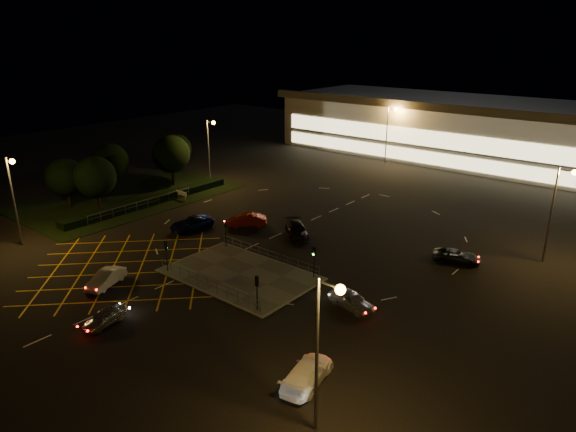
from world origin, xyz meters
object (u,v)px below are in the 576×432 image
Objects in this scene: signal_ne at (314,256)px; car_right_silver at (352,300)px; car_near_silver at (104,317)px; car_queue_white at (106,278)px; car_far_dkgrey at (297,230)px; car_east_grey at (457,256)px; car_circ_red at (247,220)px; signal_sw at (166,250)px; car_approach_white at (307,373)px; signal_se at (257,286)px; signal_nw at (225,227)px; car_left_blue at (192,223)px.

signal_ne is 6.63m from car_right_silver.
car_near_silver is 7.13m from car_queue_white.
car_far_dkgrey is 1.11× the size of car_east_grey.
signal_ne is 16.13m from car_circ_red.
signal_sw and signal_ne have the same top height.
car_near_silver is 0.80× the size of car_circ_red.
car_approach_white is (17.01, -20.34, -0.01)m from car_far_dkgrey.
car_east_grey is at bearing -114.42° from signal_se.
car_right_silver is (17.92, -2.52, -1.62)m from signal_nw.
signal_sw reaches higher than car_circ_red.
car_circ_red is at bearing 141.00° from car_far_dkgrey.
signal_nw and signal_ne have the same top height.
car_approach_white is at bearing -152.66° from car_right_silver.
car_left_blue is (-7.22, 1.31, -1.62)m from signal_nw.
signal_sw is at bearing 103.90° from car_near_silver.
signal_sw is 14.41m from signal_ne.
signal_nw is 0.66× the size of car_east_grey.
signal_nw is 24.51m from car_east_grey.
signal_se is at bearing -20.01° from car_left_blue.
car_right_silver is (25.14, -3.83, 0.00)m from car_left_blue.
car_left_blue is (-5.14, 14.77, 0.03)m from car_queue_white.
signal_sw reaches higher than car_approach_white.
car_queue_white is 23.09m from car_approach_white.
signal_nw is 0.67× the size of car_circ_red.
signal_ne is 0.83× the size of car_near_silver.
car_queue_white is 0.82× the size of car_far_dkgrey.
car_queue_white is 0.93× the size of car_circ_red.
signal_se is 0.72× the size of car_queue_white.
signal_ne is at bearing 1.90° from car_left_blue.
car_east_grey is at bearing 62.99° from car_circ_red.
car_right_silver is 15.10m from car_east_grey.
car_circ_red is (-14.77, 14.27, -1.59)m from signal_se.
car_near_silver is at bearing 131.62° from car_east_grey.
car_left_blue is (-19.22, 1.31, -1.62)m from signal_ne.
car_approach_white is at bearing 151.58° from signal_se.
car_east_grey is (21.18, 12.22, -1.70)m from signal_nw.
car_right_silver is 0.84× the size of car_approach_white.
car_far_dkgrey is at bearing 81.18° from car_near_silver.
signal_sw is 0.71× the size of car_right_silver.
car_left_blue is at bearing 159.81° from car_far_dkgrey.
signal_se is at bearing -40.29° from car_approach_white.
car_right_silver is at bearing -2.87° from car_left_blue.
car_circ_red is at bearing 156.96° from signal_ne.
car_east_grey is at bearing 27.56° from car_queue_white.
signal_nw is at bearing -167.09° from car_far_dkgrey.
signal_ne is at bearing 26.02° from car_circ_red.
car_circ_red is at bearing 85.86° from car_east_grey.
car_approach_white reaches higher than car_east_grey.
car_east_grey is at bearing -136.34° from signal_sw.
car_circ_red is at bearing 53.98° from car_left_blue.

